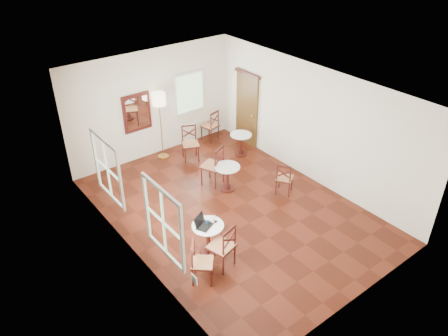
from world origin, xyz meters
The scene contains 17 objects.
ground centered at (0.00, 0.00, 0.00)m, with size 7.00×7.00×0.00m, color #4F1A0D.
room_shell centered at (-0.06, 0.27, 1.89)m, with size 5.02×7.02×3.01m.
cafe_table_near centered at (-1.28, -0.83, 0.42)m, with size 0.65×0.65×0.69m.
cafe_table_mid centered at (0.44, 0.74, 0.41)m, with size 0.63×0.63×0.67m.
cafe_table_back centered at (1.86, 1.92, 0.40)m, with size 0.60×0.60×0.64m.
chair_near_a centered at (-1.31, -1.35, 0.50)m, with size 0.57×0.57×1.00m.
chair_near_b centered at (-1.86, -1.41, 0.45)m, with size 0.58×0.58×0.90m.
chair_mid_a centered at (0.33, 1.16, 0.54)m, with size 0.66×0.66×1.08m.
chair_mid_b centered at (1.45, -0.24, 0.43)m, with size 0.55×0.55×0.86m.
chair_back_a centered at (1.71, 3.17, 0.48)m, with size 0.55×0.55×0.96m.
chair_back_b centered at (0.58, 2.58, 0.49)m, with size 0.60×0.60×0.99m.
floor_lamp centered at (0.02, 3.15, 1.63)m, with size 0.37×0.37×1.93m.
laptop centered at (-1.38, -0.79, 0.74)m, with size 0.41×0.39×0.24m.
mouse centered at (-1.11, -0.86, 0.70)m, with size 0.08×0.05×0.03m, color black.
navy_mug centered at (-1.27, -0.81, 0.73)m, with size 0.10×0.07×0.08m.
water_glass centered at (-1.08, -0.78, 0.74)m, with size 0.07×0.07×0.11m, color white.
power_adapter centered at (-1.45, -1.16, 0.02)m, with size 0.09×0.05×0.04m, color black.
Camera 1 is at (-5.24, -6.47, 6.19)m, focal length 35.12 mm.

